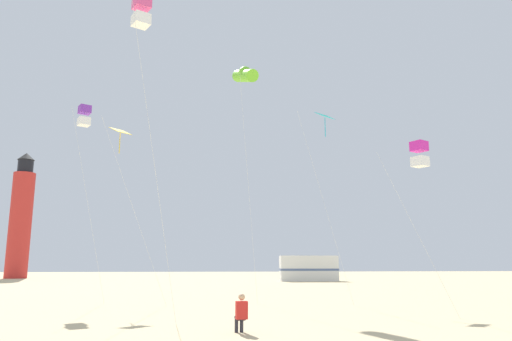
% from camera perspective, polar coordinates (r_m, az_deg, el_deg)
% --- Properties ---
extents(kite_flyer_standing, '(0.39, 0.54, 1.16)m').
position_cam_1_polar(kite_flyer_standing, '(14.92, -1.80, -16.53)').
color(kite_flyer_standing, red).
rests_on(kite_flyer_standing, ground).
extents(kite_diamond_gold, '(3.34, 3.34, 9.03)m').
position_cam_1_polar(kite_diamond_gold, '(25.83, -15.76, 3.81)').
color(kite_diamond_gold, silver).
rests_on(kite_diamond_gold, ground).
extents(kite_diamond_cyan, '(2.49, 2.33, 10.35)m').
position_cam_1_polar(kite_diamond_cyan, '(27.01, 8.20, 5.61)').
color(kite_diamond_cyan, silver).
rests_on(kite_diamond_cyan, ground).
extents(kite_tube_lime, '(1.41, 2.59, 13.06)m').
position_cam_1_polar(kite_tube_lime, '(27.24, -1.32, 11.29)').
color(kite_tube_lime, silver).
rests_on(kite_tube_lime, ground).
extents(kite_box_magenta, '(2.47, 2.47, 7.39)m').
position_cam_1_polar(kite_box_magenta, '(22.50, 18.90, 1.84)').
color(kite_box_magenta, silver).
rests_on(kite_box_magenta, ground).
extents(kite_box_rainbow, '(2.11, 2.11, 12.11)m').
position_cam_1_polar(kite_box_rainbow, '(19.84, -13.49, 17.83)').
color(kite_box_rainbow, silver).
rests_on(kite_box_rainbow, ground).
extents(kite_box_violet, '(2.13, 2.13, 10.65)m').
position_cam_1_polar(kite_box_violet, '(28.37, -19.78, 6.12)').
color(kite_box_violet, silver).
rests_on(kite_box_violet, ground).
extents(lighthouse_distant, '(2.80, 2.80, 16.80)m').
position_cam_1_polar(lighthouse_distant, '(71.46, -26.23, -5.13)').
color(lighthouse_distant, red).
rests_on(lighthouse_distant, ground).
extents(rv_van_white, '(6.54, 2.62, 2.80)m').
position_cam_1_polar(rv_van_white, '(55.12, 6.28, -11.52)').
color(rv_van_white, white).
rests_on(rv_van_white, ground).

